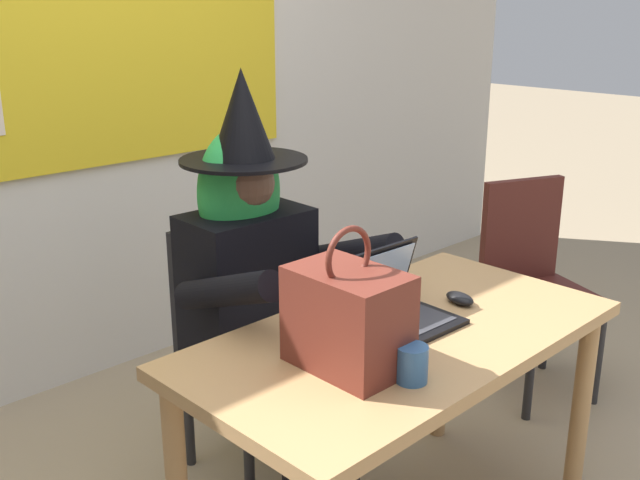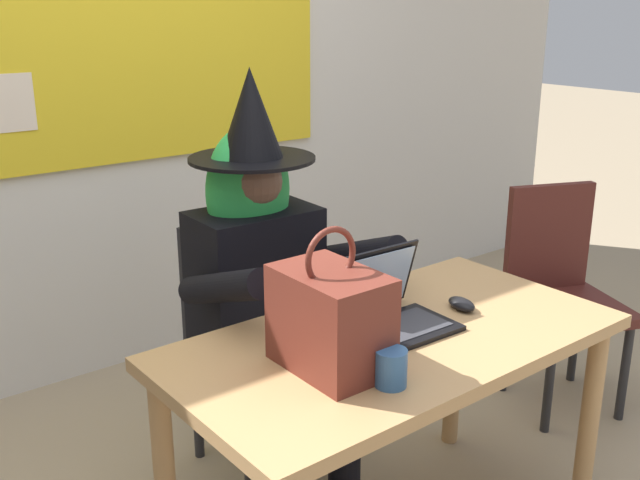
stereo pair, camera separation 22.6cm
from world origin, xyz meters
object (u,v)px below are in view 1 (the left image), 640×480
object	(u,v)px
person_costumed	(258,267)
chair_extra_corner	(533,276)
coffee_mug	(412,364)
chair_at_desk	(238,334)
laptop	(399,305)
handbag	(348,318)
desk_main	(401,362)
computer_mouse	(460,298)

from	to	relation	value
person_costumed	chair_extra_corner	distance (m)	1.31
person_costumed	coffee_mug	size ratio (longest dim) A/B	14.99
chair_at_desk	chair_extra_corner	bearing A→B (deg)	69.76
chair_at_desk	laptop	xyz separation A→B (m)	(0.10, -0.65, 0.28)
chair_at_desk	handbag	world-z (taller)	handbag
desk_main	chair_extra_corner	world-z (taller)	chair_extra_corner
person_costumed	computer_mouse	bearing A→B (deg)	32.12
desk_main	laptop	bearing A→B (deg)	48.35
coffee_mug	desk_main	bearing A→B (deg)	44.81
laptop	desk_main	bearing A→B (deg)	-130.24
computer_mouse	chair_extra_corner	distance (m)	0.97
person_costumed	coffee_mug	world-z (taller)	person_costumed
handbag	coffee_mug	world-z (taller)	handbag
person_costumed	laptop	world-z (taller)	person_costumed
desk_main	coffee_mug	distance (m)	0.33
laptop	chair_extra_corner	xyz separation A→B (m)	(1.14, 0.21, -0.26)
laptop	computer_mouse	xyz separation A→B (m)	(0.24, -0.05, -0.03)
chair_extra_corner	handbag	bearing A→B (deg)	-55.69
laptop	computer_mouse	bearing A→B (deg)	-9.72
handbag	laptop	bearing A→B (deg)	16.87
computer_mouse	coffee_mug	distance (m)	0.54
coffee_mug	handbag	bearing A→B (deg)	108.26
person_costumed	chair_extra_corner	bearing A→B (deg)	77.36
desk_main	person_costumed	distance (m)	0.60
computer_mouse	chair_at_desk	bearing A→B (deg)	125.64
chair_at_desk	computer_mouse	size ratio (longest dim) A/B	8.51
laptop	handbag	bearing A→B (deg)	-161.72
person_costumed	handbag	distance (m)	0.66
coffee_mug	chair_extra_corner	distance (m)	1.50
desk_main	handbag	size ratio (longest dim) A/B	3.49
handbag	coffee_mug	xyz separation A→B (m)	(0.06, -0.17, -0.09)
desk_main	chair_at_desk	bearing A→B (deg)	94.13
computer_mouse	coffee_mug	bearing A→B (deg)	-146.95
computer_mouse	handbag	world-z (taller)	handbag
person_costumed	desk_main	bearing A→B (deg)	6.46
desk_main	coffee_mug	bearing A→B (deg)	-135.19
chair_extra_corner	coffee_mug	bearing A→B (deg)	-48.87
person_costumed	chair_extra_corner	size ratio (longest dim) A/B	1.57
computer_mouse	chair_extra_corner	size ratio (longest dim) A/B	0.11
chair_at_desk	desk_main	bearing A→B (deg)	3.13
chair_at_desk	coffee_mug	distance (m)	0.96
laptop	chair_extra_corner	distance (m)	1.19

